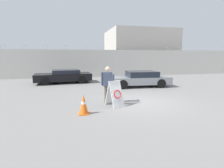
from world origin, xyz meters
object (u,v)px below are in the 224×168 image
Objects in this scene: parked_car_rear_sedan at (139,79)px; traffic_cone_near at (84,104)px; barricade_sign at (115,94)px; security_guard at (108,83)px; parked_car_front_coupe at (64,76)px.

traffic_cone_near is at bearing 53.76° from parked_car_rear_sedan.
security_guard is (-0.24, 0.53, 0.43)m from barricade_sign.
security_guard reaches higher than traffic_cone_near.
parked_car_rear_sedan reaches higher than traffic_cone_near.
parked_car_rear_sedan is at bearing 37.04° from barricade_sign.
traffic_cone_near is at bearing -120.39° from security_guard.
security_guard is 5.28m from parked_car_rear_sedan.
barricade_sign is at bearing -53.63° from security_guard.
barricade_sign is at bearing 103.78° from parked_car_front_coupe.
security_guard is at bearing 54.79° from parked_car_rear_sedan.
parked_car_rear_sedan is at bearing 50.20° from traffic_cone_near.
barricade_sign is 5.56m from parked_car_rear_sedan.
barricade_sign is at bearing 60.13° from parked_car_rear_sedan.
parked_car_front_coupe is at bearing 89.07° from barricade_sign.
barricade_sign is 0.25× the size of parked_car_rear_sedan.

